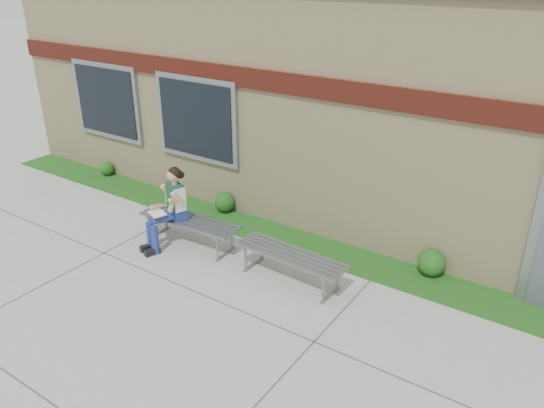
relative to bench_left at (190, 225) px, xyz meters
The scene contains 9 objects.
ground 2.56m from the bench_left, 37.38° to the right, with size 80.00×80.00×0.00m, color #9E9E99.
grass_strip 2.30m from the bench_left, 27.69° to the left, with size 16.00×0.80×0.02m, color #154D14.
school_building 5.18m from the bench_left, 65.61° to the left, with size 16.20×6.22×4.20m.
bench_left is the anchor object (origin of this frame).
bench_right 2.00m from the bench_left, ahead, with size 1.79×0.58×0.46m.
girl 0.48m from the bench_left, 140.94° to the right, with size 0.58×0.88×1.38m.
shrub_west 3.90m from the bench_left, 160.37° to the left, with size 0.30×0.30×0.30m, color #154D14.
shrub_mid 1.35m from the bench_left, 103.22° to the left, with size 0.39×0.39×0.39m, color #154D14.
shrub_east 3.94m from the bench_left, 19.41° to the left, with size 0.42×0.42×0.42m, color #154D14.
Camera 1 is at (3.56, -4.24, 4.41)m, focal length 35.00 mm.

